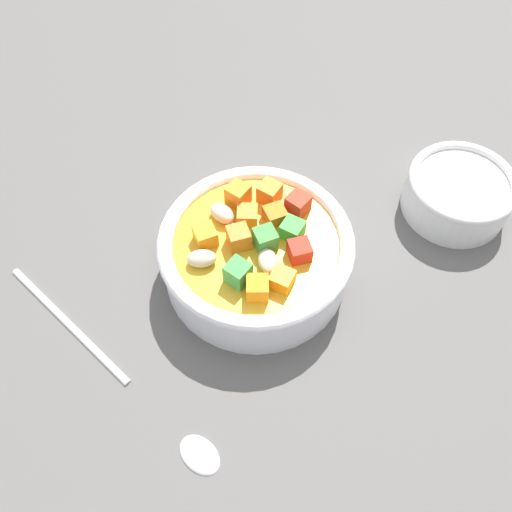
% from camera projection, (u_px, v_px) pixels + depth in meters
% --- Properties ---
extents(ground_plane, '(1.40, 1.40, 0.02)m').
position_uv_depth(ground_plane, '(256.00, 277.00, 0.48)').
color(ground_plane, '#565451').
extents(soup_bowl_main, '(0.16, 0.16, 0.06)m').
position_uv_depth(soup_bowl_main, '(256.00, 253.00, 0.45)').
color(soup_bowl_main, white).
rests_on(soup_bowl_main, ground_plane).
extents(spoon, '(0.10, 0.23, 0.01)m').
position_uv_depth(spoon, '(135.00, 390.00, 0.41)').
color(spoon, silver).
rests_on(spoon, ground_plane).
extents(side_bowl_small, '(0.10, 0.10, 0.04)m').
position_uv_depth(side_bowl_small, '(458.00, 193.00, 0.49)').
color(side_bowl_small, white).
rests_on(side_bowl_small, ground_plane).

